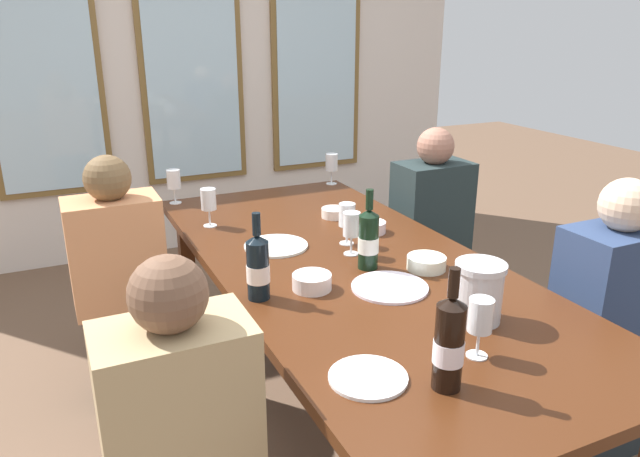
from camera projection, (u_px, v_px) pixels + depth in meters
name	position (u px, v px, depth m)	size (l,w,h in m)	color
ground_plane	(348.00, 424.00, 2.54)	(12.00, 12.00, 0.00)	brown
back_wall_with_windows	(189.00, 46.00, 4.13)	(4.21, 0.10, 2.90)	silver
dining_table	(351.00, 279.00, 2.32)	(1.01, 2.28, 0.74)	#46220F
white_plate_0	(390.00, 287.00, 2.07)	(0.27, 0.27, 0.01)	white
white_plate_1	(368.00, 377.00, 1.55)	(0.21, 0.21, 0.01)	white
white_plate_2	(276.00, 246.00, 2.45)	(0.26, 0.26, 0.01)	white
metal_pitcher	(479.00, 292.00, 1.83)	(0.16, 0.16, 0.19)	silver
wine_bottle_0	(368.00, 239.00, 2.21)	(0.08, 0.08, 0.30)	black
wine_bottle_1	(258.00, 267.00, 1.97)	(0.08, 0.08, 0.30)	black
wine_bottle_2	(449.00, 343.00, 1.48)	(0.08, 0.08, 0.33)	black
tasting_bowl_0	(426.00, 263.00, 2.23)	(0.15, 0.15, 0.05)	white
tasting_bowl_1	(312.00, 282.00, 2.06)	(0.14, 0.14, 0.05)	white
tasting_bowl_2	(371.00, 227.00, 2.62)	(0.13, 0.13, 0.05)	white
tasting_bowl_3	(334.00, 213.00, 2.82)	(0.12, 0.12, 0.04)	white
wine_glass_0	(174.00, 180.00, 3.00)	(0.07, 0.07, 0.17)	white
wine_glass_1	(332.00, 164.00, 3.35)	(0.07, 0.07, 0.17)	white
wine_glass_2	(352.00, 226.00, 2.34)	(0.07, 0.07, 0.17)	white
wine_glass_3	(347.00, 217.00, 2.45)	(0.07, 0.07, 0.17)	white
wine_glass_4	(481.00, 317.00, 1.62)	(0.07, 0.07, 0.17)	white
wine_glass_5	(209.00, 201.00, 2.66)	(0.07, 0.07, 0.17)	white
seated_person_0	(121.00, 288.00, 2.58)	(0.38, 0.24, 1.11)	#25353A
seated_person_1	(430.00, 237.00, 3.19)	(0.38, 0.24, 1.11)	#2E322F
seated_person_3	(605.00, 331.00, 2.23)	(0.38, 0.24, 1.11)	#242B2F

